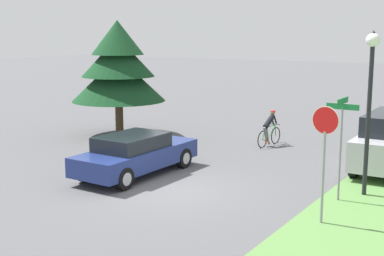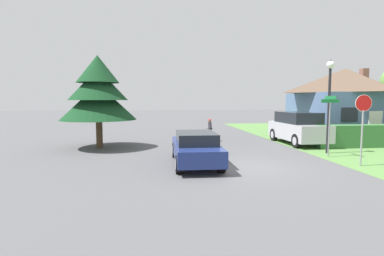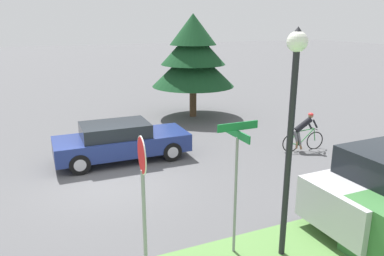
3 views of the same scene
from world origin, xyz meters
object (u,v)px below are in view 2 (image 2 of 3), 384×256
object	(u,v)px
sedan_left_lane	(196,148)
cyclist	(210,131)
stop_sign	(363,116)
street_lamp	(330,88)
cottage_house	(345,101)
street_name_sign	(330,115)
parked_suv_right	(298,128)
conifer_tall_near	(98,92)

from	to	relation	value
sedan_left_lane	cyclist	size ratio (longest dim) A/B	2.66
stop_sign	street_lamp	world-z (taller)	street_lamp
cottage_house	street_name_sign	world-z (taller)	cottage_house
parked_suv_right	conifer_tall_near	xyz separation A→B (m)	(-11.89, -0.23, 2.14)
stop_sign	conifer_tall_near	bearing A→B (deg)	-22.92
cyclist	conifer_tall_near	bearing A→B (deg)	111.01
sedan_left_lane	cyclist	bearing A→B (deg)	-14.29
street_name_sign	cottage_house	bearing A→B (deg)	52.95
stop_sign	street_name_sign	distance (m)	2.02
parked_suv_right	conifer_tall_near	bearing A→B (deg)	90.19
street_lamp	street_name_sign	xyz separation A→B (m)	(-0.48, -0.90, -1.30)
sedan_left_lane	cyclist	distance (m)	6.86
cottage_house	parked_suv_right	world-z (taller)	cottage_house
stop_sign	conifer_tall_near	distance (m)	13.07
cottage_house	sedan_left_lane	bearing A→B (deg)	-142.63
cottage_house	street_name_sign	distance (m)	9.92
cottage_house	cyclist	bearing A→B (deg)	-166.34
cottage_house	street_name_sign	size ratio (longest dim) A/B	2.66
cyclist	parked_suv_right	size ratio (longest dim) A/B	0.38
conifer_tall_near	stop_sign	bearing A→B (deg)	-27.75
sedan_left_lane	conifer_tall_near	bearing A→B (deg)	45.18
parked_suv_right	street_name_sign	size ratio (longest dim) A/B	1.62
street_name_sign	parked_suv_right	bearing A→B (deg)	82.50
street_lamp	street_name_sign	distance (m)	1.66
cyclist	parked_suv_right	distance (m)	5.46
stop_sign	street_lamp	distance (m)	3.18
street_name_sign	stop_sign	bearing A→B (deg)	-84.28
sedan_left_lane	street_lamp	size ratio (longest dim) A/B	1.00
cottage_house	stop_sign	size ratio (longest dim) A/B	2.64
sedan_left_lane	street_name_sign	world-z (taller)	street_name_sign
cyclist	stop_sign	distance (m)	9.25
parked_suv_right	cyclist	bearing A→B (deg)	73.74
cottage_house	street_name_sign	xyz separation A→B (m)	(-5.97, -7.90, -0.63)
cottage_house	parked_suv_right	xyz separation A→B (m)	(-5.40, -3.63, -1.63)
sedan_left_lane	stop_sign	xyz separation A→B (m)	(6.68, -1.11, 1.34)
street_name_sign	conifer_tall_near	world-z (taller)	conifer_tall_near
cyclist	conifer_tall_near	xyz separation A→B (m)	(-6.63, -1.67, 2.42)
cyclist	stop_sign	bearing A→B (deg)	-140.82
parked_suv_right	street_lamp	xyz separation A→B (m)	(-0.08, -3.38, 2.30)
parked_suv_right	conifer_tall_near	distance (m)	12.08
cottage_house	street_lamp	size ratio (longest dim) A/B	1.64
sedan_left_lane	street_lamp	world-z (taller)	street_lamp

